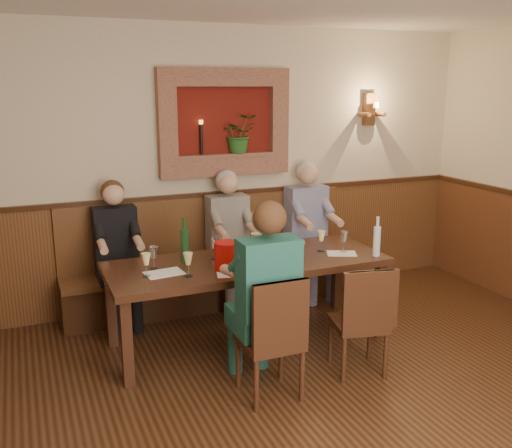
{
  "coord_description": "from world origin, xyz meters",
  "views": [
    {
      "loc": [
        -1.75,
        -2.49,
        2.22
      ],
      "look_at": [
        0.1,
        1.9,
        1.05
      ],
      "focal_mm": 40.0,
      "sensor_mm": 36.0,
      "label": 1
    }
  ],
  "objects_px": {
    "dining_table": "(248,269)",
    "water_bottle": "(377,240)",
    "person_bench_right": "(309,241)",
    "wine_bottle_green_a": "(266,241)",
    "chair_near_right": "(358,341)",
    "bench": "(213,274)",
    "spittoon_bucket": "(227,256)",
    "wine_bottle_green_b": "(185,244)",
    "person_chair_front": "(263,312)",
    "person_bench_mid": "(231,252)",
    "chair_near_left": "(270,361)",
    "person_bench_left": "(119,267)"
  },
  "relations": [
    {
      "from": "bench",
      "to": "wine_bottle_green_b",
      "type": "bearing_deg",
      "value": -122.69
    },
    {
      "from": "bench",
      "to": "spittoon_bucket",
      "type": "relative_size",
      "value": 12.99
    },
    {
      "from": "bench",
      "to": "person_bench_right",
      "type": "height_order",
      "value": "person_bench_right"
    },
    {
      "from": "person_bench_mid",
      "to": "wine_bottle_green_b",
      "type": "relative_size",
      "value": 3.62
    },
    {
      "from": "wine_bottle_green_a",
      "to": "chair_near_right",
      "type": "bearing_deg",
      "value": -57.39
    },
    {
      "from": "person_bench_mid",
      "to": "person_chair_front",
      "type": "bearing_deg",
      "value": -102.05
    },
    {
      "from": "spittoon_bucket",
      "to": "wine_bottle_green_b",
      "type": "distance_m",
      "value": 0.41
    },
    {
      "from": "chair_near_left",
      "to": "chair_near_right",
      "type": "bearing_deg",
      "value": 4.94
    },
    {
      "from": "chair_near_left",
      "to": "person_bench_right",
      "type": "distance_m",
      "value": 2.17
    },
    {
      "from": "dining_table",
      "to": "water_bottle",
      "type": "bearing_deg",
      "value": -16.03
    },
    {
      "from": "dining_table",
      "to": "wine_bottle_green_b",
      "type": "bearing_deg",
      "value": 163.44
    },
    {
      "from": "wine_bottle_green_a",
      "to": "water_bottle",
      "type": "distance_m",
      "value": 0.99
    },
    {
      "from": "person_bench_left",
      "to": "wine_bottle_green_a",
      "type": "bearing_deg",
      "value": -41.07
    },
    {
      "from": "chair_near_left",
      "to": "dining_table",
      "type": "bearing_deg",
      "value": 78.51
    },
    {
      "from": "chair_near_right",
      "to": "person_chair_front",
      "type": "relative_size",
      "value": 0.61
    },
    {
      "from": "bench",
      "to": "chair_near_right",
      "type": "xyz_separation_m",
      "value": [
        0.6,
        -1.79,
        -0.07
      ]
    },
    {
      "from": "person_bench_right",
      "to": "wine_bottle_green_a",
      "type": "xyz_separation_m",
      "value": [
        -0.92,
        -0.95,
        0.34
      ]
    },
    {
      "from": "person_bench_right",
      "to": "wine_bottle_green_a",
      "type": "distance_m",
      "value": 1.36
    },
    {
      "from": "bench",
      "to": "spittoon_bucket",
      "type": "distance_m",
      "value": 1.26
    },
    {
      "from": "chair_near_right",
      "to": "chair_near_left",
      "type": "bearing_deg",
      "value": -162.68
    },
    {
      "from": "wine_bottle_green_b",
      "to": "person_bench_left",
      "type": "bearing_deg",
      "value": 123.53
    },
    {
      "from": "chair_near_right",
      "to": "person_bench_mid",
      "type": "xyz_separation_m",
      "value": [
        -0.44,
        1.69,
        0.32
      ]
    },
    {
      "from": "spittoon_bucket",
      "to": "wine_bottle_green_a",
      "type": "bearing_deg",
      "value": 8.58
    },
    {
      "from": "person_bench_mid",
      "to": "person_chair_front",
      "type": "distance_m",
      "value": 1.65
    },
    {
      "from": "person_bench_mid",
      "to": "water_bottle",
      "type": "relative_size",
      "value": 3.97
    },
    {
      "from": "bench",
      "to": "dining_table",
      "type": "bearing_deg",
      "value": -90.0
    },
    {
      "from": "chair_near_right",
      "to": "wine_bottle_green_a",
      "type": "height_order",
      "value": "wine_bottle_green_a"
    },
    {
      "from": "bench",
      "to": "person_bench_left",
      "type": "bearing_deg",
      "value": -173.86
    },
    {
      "from": "chair_near_left",
      "to": "person_chair_front",
      "type": "xyz_separation_m",
      "value": [
        0.0,
        0.13,
        0.33
      ]
    },
    {
      "from": "dining_table",
      "to": "water_bottle",
      "type": "height_order",
      "value": "water_bottle"
    },
    {
      "from": "dining_table",
      "to": "bench",
      "type": "height_order",
      "value": "bench"
    },
    {
      "from": "bench",
      "to": "person_bench_right",
      "type": "distance_m",
      "value": 1.09
    },
    {
      "from": "chair_near_left",
      "to": "wine_bottle_green_a",
      "type": "relative_size",
      "value": 2.12
    },
    {
      "from": "water_bottle",
      "to": "wine_bottle_green_a",
      "type": "bearing_deg",
      "value": 168.14
    },
    {
      "from": "dining_table",
      "to": "wine_bottle_green_a",
      "type": "relative_size",
      "value": 5.46
    },
    {
      "from": "chair_near_right",
      "to": "water_bottle",
      "type": "bearing_deg",
      "value": 59.56
    },
    {
      "from": "dining_table",
      "to": "wine_bottle_green_a",
      "type": "distance_m",
      "value": 0.31
    },
    {
      "from": "dining_table",
      "to": "bench",
      "type": "xyz_separation_m",
      "value": [
        0.0,
        0.94,
        -0.35
      ]
    },
    {
      "from": "person_bench_mid",
      "to": "wine_bottle_green_a",
      "type": "bearing_deg",
      "value": -91.7
    },
    {
      "from": "wine_bottle_green_b",
      "to": "water_bottle",
      "type": "height_order",
      "value": "wine_bottle_green_b"
    },
    {
      "from": "person_chair_front",
      "to": "wine_bottle_green_b",
      "type": "relative_size",
      "value": 3.75
    },
    {
      "from": "person_bench_mid",
      "to": "person_chair_front",
      "type": "xyz_separation_m",
      "value": [
        -0.34,
        -1.61,
        0.02
      ]
    },
    {
      "from": "person_bench_right",
      "to": "chair_near_left",
      "type": "bearing_deg",
      "value": -125.33
    },
    {
      "from": "person_bench_left",
      "to": "wine_bottle_green_b",
      "type": "height_order",
      "value": "person_bench_left"
    },
    {
      "from": "bench",
      "to": "chair_near_left",
      "type": "bearing_deg",
      "value": -95.85
    },
    {
      "from": "dining_table",
      "to": "person_bench_left",
      "type": "relative_size",
      "value": 1.76
    },
    {
      "from": "bench",
      "to": "chair_near_left",
      "type": "relative_size",
      "value": 3.21
    },
    {
      "from": "bench",
      "to": "wine_bottle_green_b",
      "type": "height_order",
      "value": "wine_bottle_green_b"
    },
    {
      "from": "person_bench_mid",
      "to": "water_bottle",
      "type": "height_order",
      "value": "person_bench_mid"
    },
    {
      "from": "person_bench_left",
      "to": "chair_near_right",
      "type": "bearing_deg",
      "value": -47.2
    }
  ]
}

